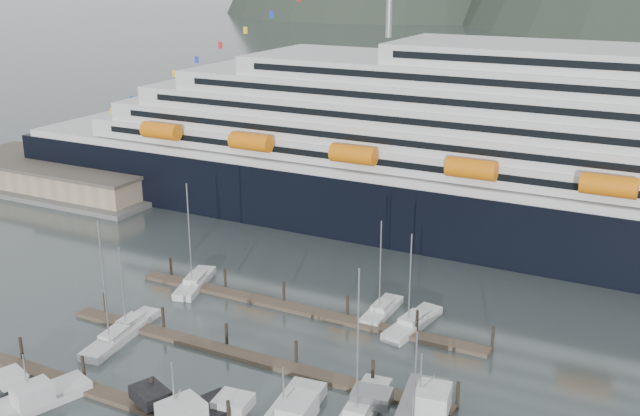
# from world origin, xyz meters

# --- Properties ---
(ground) EXTENTS (1600.00, 1600.00, 0.00)m
(ground) POSITION_xyz_m (0.00, 0.00, 0.00)
(ground) COLOR #404C4C
(ground) RESTS_ON ground
(warehouse) EXTENTS (46.00, 20.00, 5.80)m
(warehouse) POSITION_xyz_m (-72.00, 42.00, 2.25)
(warehouse) COLOR #595956
(warehouse) RESTS_ON ground
(dock_near) EXTENTS (48.18, 2.28, 3.20)m
(dock_near) POSITION_xyz_m (-4.93, -9.95, 0.31)
(dock_near) COLOR #4F3E33
(dock_near) RESTS_ON ground
(dock_mid) EXTENTS (48.18, 2.28, 3.20)m
(dock_mid) POSITION_xyz_m (-4.93, 3.05, 0.31)
(dock_mid) COLOR #4F3E33
(dock_mid) RESTS_ON ground
(dock_far) EXTENTS (48.18, 2.28, 3.20)m
(dock_far) POSITION_xyz_m (-4.93, 16.05, 0.31)
(dock_far) COLOR #4F3E33
(dock_far) RESTS_ON ground
(sailboat_a) EXTENTS (2.98, 8.82, 11.16)m
(sailboat_a) POSITION_xyz_m (-20.75, 2.58, 0.40)
(sailboat_a) COLOR silver
(sailboat_a) RESTS_ON ground
(sailboat_b) EXTENTS (3.91, 10.42, 15.60)m
(sailboat_b) POSITION_xyz_m (-20.03, -0.94, 0.44)
(sailboat_b) COLOR silver
(sailboat_b) RESTS_ON ground
(sailboat_d) EXTENTS (4.16, 12.44, 16.39)m
(sailboat_d) POSITION_xyz_m (11.10, -1.34, 0.45)
(sailboat_d) COLOR silver
(sailboat_d) RESTS_ON ground
(sailboat_e) EXTENTS (5.36, 10.46, 15.23)m
(sailboat_e) POSITION_xyz_m (-21.41, 16.28, 0.43)
(sailboat_e) COLOR silver
(sailboat_e) RESTS_ON ground
(sailboat_f) EXTENTS (2.52, 8.61, 12.98)m
(sailboat_f) POSITION_xyz_m (4.34, 19.99, 0.42)
(sailboat_f) COLOR silver
(sailboat_f) RESTS_ON ground
(sailboat_g) EXTENTS (4.17, 10.92, 12.68)m
(sailboat_g) POSITION_xyz_m (8.99, 18.45, 0.41)
(sailboat_g) COLOR silver
(sailboat_g) RESTS_ON ground
(trawler_a) EXTENTS (9.65, 12.25, 6.48)m
(trawler_a) POSITION_xyz_m (-18.43, -14.95, 0.85)
(trawler_a) COLOR silver
(trawler_a) RESTS_ON ground
(trawler_e) EXTENTS (9.71, 12.72, 7.99)m
(trawler_e) POSITION_xyz_m (16.27, 0.36, 0.98)
(trawler_e) COLOR gray
(trawler_e) RESTS_ON ground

